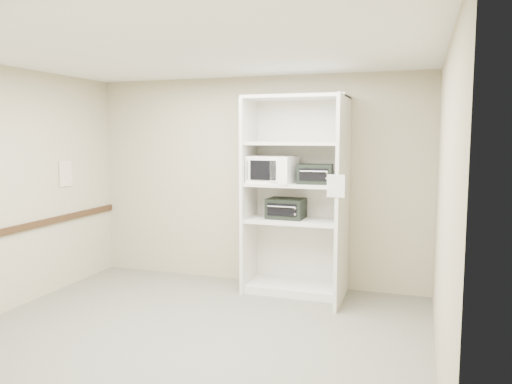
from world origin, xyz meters
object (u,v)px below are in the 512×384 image
(microwave, at_px, (273,169))
(toaster_oven_lower, at_px, (286,208))
(shelving_unit, at_px, (299,202))
(toaster_oven_upper, at_px, (315,174))

(microwave, bearing_deg, toaster_oven_lower, 34.97)
(shelving_unit, xyz_separation_m, toaster_oven_lower, (-0.17, 0.02, -0.09))
(microwave, bearing_deg, toaster_oven_upper, 8.31)
(microwave, distance_m, toaster_oven_lower, 0.52)
(toaster_oven_upper, bearing_deg, microwave, 177.25)
(shelving_unit, relative_size, microwave, 4.46)
(shelving_unit, distance_m, microwave, 0.52)
(toaster_oven_lower, bearing_deg, shelving_unit, -4.42)
(microwave, distance_m, toaster_oven_upper, 0.53)
(toaster_oven_upper, xyz_separation_m, toaster_oven_lower, (-0.37, 0.06, -0.44))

